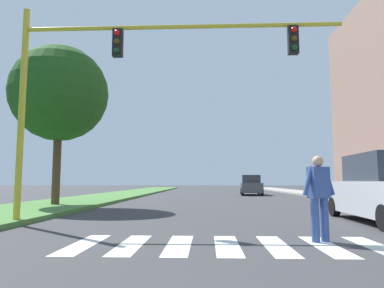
{
  "coord_description": "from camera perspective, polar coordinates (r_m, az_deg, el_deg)",
  "views": [
    {
      "loc": [
        -0.82,
        0.16,
        1.19
      ],
      "look_at": [
        -1.4,
        13.93,
        2.64
      ],
      "focal_mm": 33.0,
      "sensor_mm": 36.0,
      "label": 1
    }
  ],
  "objects": [
    {
      "name": "tree_mid",
      "position": [
        17.71,
        -20.62,
        7.63
      ],
      "size": [
        4.46,
        4.46,
        7.35
      ],
      "color": "#4C3823",
      "rests_on": "median_strip"
    },
    {
      "name": "pedestrian_performer",
      "position": [
        7.48,
        19.83,
        -7.61
      ],
      "size": [
        0.73,
        0.36,
        1.69
      ],
      "color": "#334C8C",
      "rests_on": "ground_plane"
    },
    {
      "name": "sedan_midblock",
      "position": [
        31.1,
        9.52,
        -6.66
      ],
      "size": [
        2.09,
        4.67,
        1.71
      ],
      "color": "#474C51",
      "rests_on": "ground_plane"
    },
    {
      "name": "ground_plane",
      "position": [
        29.87,
        4.01,
        -8.28
      ],
      "size": [
        140.0,
        140.0,
        0.0
      ],
      "primitive_type": "plane",
      "color": "#38383A"
    },
    {
      "name": "crosswalk",
      "position": [
        6.86,
        9.63,
        -15.87
      ],
      "size": [
        6.75,
        2.2,
        0.01
      ],
      "color": "silver",
      "rests_on": "ground_plane"
    },
    {
      "name": "median_strip",
      "position": [
        28.74,
        -11.98,
        -8.11
      ],
      "size": [
        4.32,
        64.0,
        0.15
      ],
      "primitive_type": "cube",
      "color": "#477A38",
      "rests_on": "ground_plane"
    },
    {
      "name": "sidewalk_right",
      "position": [
        29.35,
        20.92,
        -7.8
      ],
      "size": [
        3.0,
        64.0,
        0.15
      ],
      "primitive_type": "cube",
      "color": "#9E9991",
      "rests_on": "ground_plane"
    },
    {
      "name": "traffic_light_gantry",
      "position": [
        10.41,
        -12.12,
        11.92
      ],
      "size": [
        9.08,
        0.3,
        6.0
      ],
      "color": "gold",
      "rests_on": "median_strip"
    }
  ]
}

